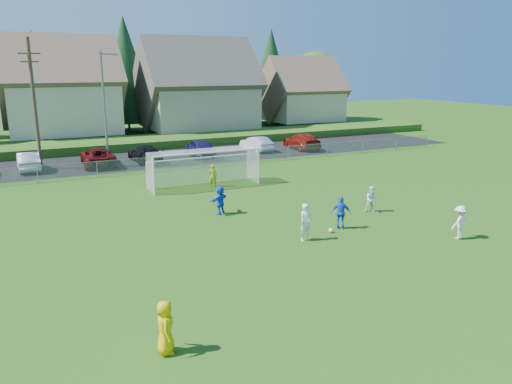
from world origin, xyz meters
TOP-DOWN VIEW (x-y plane):
  - ground at (0.00, 0.00)m, footprint 160.00×160.00m
  - asphalt_lot at (0.00, 27.50)m, footprint 60.00×60.00m
  - grass_embankment at (0.00, 35.00)m, footprint 70.00×6.00m
  - soccer_ball at (2.16, 4.12)m, footprint 0.22×0.22m
  - referee at (-8.04, -2.58)m, footprint 0.65×0.86m
  - player_white_a at (0.46, 3.72)m, footprint 0.70×0.51m
  - player_white_b at (6.18, 6.06)m, footprint 0.89×0.81m
  - player_white_c at (7.07, 0.76)m, footprint 1.10×0.74m
  - player_blue_a at (2.96, 4.42)m, footprint 0.98×0.92m
  - player_blue_b at (-1.48, 9.44)m, footprint 1.48×1.17m
  - goalkeeper at (0.47, 15.50)m, footprint 0.66×0.56m
  - car_b at (-10.38, 26.89)m, footprint 1.65×4.42m
  - car_c at (-5.22, 26.57)m, footprint 2.73×5.43m
  - car_d at (-1.36, 26.44)m, footprint 2.22×4.93m
  - car_e at (3.57, 26.61)m, footprint 2.19×4.86m
  - car_f at (9.59, 27.43)m, footprint 1.78×4.24m
  - car_g at (14.09, 26.52)m, footprint 2.56×5.39m
  - soccer_goal at (0.00, 16.05)m, footprint 7.42×1.90m
  - chainlink_fence at (0.00, 22.00)m, footprint 52.06×0.06m
  - streetlight at (-4.45, 26.00)m, footprint 1.38×0.18m
  - utility_pole at (-9.50, 27.00)m, footprint 1.60×0.26m
  - houses_row at (1.97, 42.46)m, footprint 53.90×11.45m
  - tree_row at (1.04, 48.74)m, footprint 65.98×12.36m

SIDE VIEW (x-z plane):
  - ground at x=0.00m, z-range 0.00..0.00m
  - asphalt_lot at x=0.00m, z-range 0.01..0.01m
  - soccer_ball at x=2.16m, z-range 0.00..0.22m
  - grass_embankment at x=0.00m, z-range 0.00..0.80m
  - chainlink_fence at x=0.00m, z-range 0.03..1.23m
  - car_f at x=9.59m, z-range 0.00..1.36m
  - car_d at x=-1.36m, z-range 0.00..1.40m
  - car_b at x=-10.38m, z-range 0.00..1.44m
  - player_white_b at x=6.18m, z-range 0.00..1.47m
  - car_c at x=-5.22m, z-range 0.00..1.47m
  - car_g at x=14.09m, z-range 0.00..1.52m
  - goalkeeper at x=0.47m, z-range 0.00..1.53m
  - player_blue_b at x=-1.48m, z-range 0.00..1.57m
  - referee at x=-8.04m, z-range 0.00..1.58m
  - player_white_c at x=7.07m, z-range 0.00..1.59m
  - car_e at x=3.57m, z-range 0.00..1.62m
  - player_blue_a at x=2.96m, z-range 0.00..1.63m
  - player_white_a at x=0.46m, z-range 0.00..1.76m
  - soccer_goal at x=0.00m, z-range 0.38..2.88m
  - streetlight at x=-4.45m, z-range 0.34..9.34m
  - utility_pole at x=-9.50m, z-range 0.15..10.15m
  - tree_row at x=1.04m, z-range 0.01..13.81m
  - houses_row at x=1.97m, z-range 0.69..13.97m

